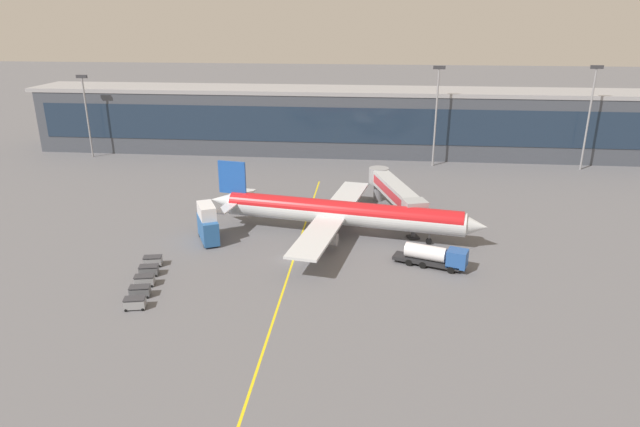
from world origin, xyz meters
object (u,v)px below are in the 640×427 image
object	(u,v)px
main_airliner	(341,213)
baggage_cart_0	(135,303)
baggage_cart_1	(140,291)
baggage_cart_4	(153,261)
baggage_cart_2	(145,280)
catering_lift	(208,224)
baggage_cart_3	(149,270)
fuel_tanker	(435,256)

from	to	relation	value
main_airliner	baggage_cart_0	size ratio (longest dim) A/B	16.24
baggage_cart_1	baggage_cart_4	world-z (taller)	same
baggage_cart_0	baggage_cart_4	size ratio (longest dim) A/B	1.00
baggage_cart_2	baggage_cart_4	bearing A→B (deg)	101.94
main_airliner	catering_lift	distance (m)	21.96
main_airliner	baggage_cart_3	xyz separation A→B (m)	(-26.25, -18.04, -3.24)
fuel_tanker	catering_lift	world-z (taller)	catering_lift
baggage_cart_1	baggage_cart_4	xyz separation A→B (m)	(-1.99, 9.39, 0.00)
catering_lift	baggage_cart_0	world-z (taller)	catering_lift
main_airliner	baggage_cart_2	xyz separation A→B (m)	(-25.59, -21.17, -3.24)
main_airliner	fuel_tanker	size ratio (longest dim) A/B	4.29
baggage_cart_0	baggage_cart_2	size ratio (longest dim) A/B	1.00
fuel_tanker	baggage_cart_3	world-z (taller)	fuel_tanker
main_airliner	baggage_cart_4	distance (m)	30.93
main_airliner	fuel_tanker	xyz separation A→B (m)	(14.72, -11.08, -2.28)
baggage_cart_1	baggage_cart_4	bearing A→B (deg)	101.94
fuel_tanker	catering_lift	distance (m)	36.67
baggage_cart_0	baggage_cart_1	bearing A→B (deg)	101.94
baggage_cart_3	baggage_cart_0	bearing A→B (deg)	-78.06
baggage_cart_1	baggage_cart_2	xyz separation A→B (m)	(-0.66, 3.13, 0.00)
catering_lift	baggage_cart_3	xyz separation A→B (m)	(-4.85, -13.19, -2.28)
main_airliner	baggage_cart_1	size ratio (longest dim) A/B	16.24
baggage_cart_2	catering_lift	bearing A→B (deg)	75.61
baggage_cart_3	baggage_cart_4	distance (m)	3.20
catering_lift	main_airliner	bearing A→B (deg)	12.76
baggage_cart_1	baggage_cart_3	world-z (taller)	same
baggage_cart_0	baggage_cart_3	xyz separation A→B (m)	(-1.99, 9.39, 0.00)
main_airliner	catering_lift	world-z (taller)	main_airliner
catering_lift	baggage_cart_3	world-z (taller)	catering_lift
baggage_cart_3	baggage_cart_4	world-z (taller)	same
baggage_cart_1	baggage_cart_4	distance (m)	9.60
catering_lift	baggage_cart_2	xyz separation A→B (m)	(-4.19, -16.32, -2.28)
baggage_cart_2	baggage_cart_0	bearing A→B (deg)	-78.06
fuel_tanker	catering_lift	size ratio (longest dim) A/B	1.53
catering_lift	baggage_cart_2	bearing A→B (deg)	-104.39
baggage_cart_1	baggage_cart_3	size ratio (longest dim) A/B	1.00
baggage_cart_0	baggage_cart_2	world-z (taller)	same
baggage_cart_1	baggage_cart_2	world-z (taller)	same
main_airliner	catering_lift	xyz separation A→B (m)	(-21.40, -4.85, -0.96)
baggage_cart_0	baggage_cart_4	xyz separation A→B (m)	(-2.65, 12.52, 0.00)
main_airliner	baggage_cart_1	xyz separation A→B (m)	(-24.92, -24.30, -3.24)
fuel_tanker	baggage_cart_4	xyz separation A→B (m)	(-41.63, -3.82, -0.96)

